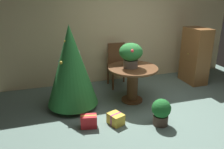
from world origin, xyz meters
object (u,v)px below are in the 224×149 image
Objects in this scene: gift_box_gold at (116,119)px; potted_plant at (161,111)px; round_dining_table at (133,78)px; wooden_cabinet at (195,56)px; flower_vase at (131,54)px; holiday_tree at (71,66)px; gift_box_red at (89,121)px; wooden_chair_far at (118,62)px.

gift_box_gold is 0.68× the size of potted_plant.
wooden_cabinet is at bearing 16.61° from round_dining_table.
flower_vase reaches higher than potted_plant.
holiday_tree is 5.52× the size of gift_box_red.
holiday_tree reaches higher than wooden_cabinet.
flower_vase is 1.05× the size of potted_plant.
round_dining_table is 0.62× the size of holiday_tree.
potted_plant reaches higher than gift_box_red.
potted_plant is (-1.77, -1.57, -0.43)m from wooden_cabinet.
gift_box_red is 1.23m from potted_plant.
wooden_cabinet is (2.97, 1.29, 0.57)m from gift_box_red.
gift_box_gold is at bearing -126.02° from flower_vase.
flower_vase is at bearing 99.33° from potted_plant.
flower_vase is 1.33m from gift_box_gold.
gift_box_red is 0.22× the size of wooden_cabinet.
flower_vase reaches higher than gift_box_red.
holiday_tree reaches higher than gift_box_red.
potted_plant is at bearing -13.27° from gift_box_red.
holiday_tree is at bearing 175.59° from flower_vase.
wooden_cabinet is at bearing 23.53° from gift_box_red.
wooden_cabinet reaches higher than potted_plant.
flower_vase is 1.28m from potted_plant.
wooden_chair_far is 3.20× the size of gift_box_gold.
round_dining_table is 0.95m from wooden_chair_far.
potted_plant is at bearing -18.51° from gift_box_gold.
round_dining_table is at bearing 34.04° from gift_box_red.
gift_box_red is (0.14, -0.82, -0.75)m from holiday_tree.
gift_box_gold is 0.47m from gift_box_red.
gift_box_gold is 0.23× the size of wooden_cabinet.
gift_box_gold is at bearing -128.63° from round_dining_table.
flower_vase is 0.30× the size of holiday_tree.
round_dining_table is 1.27m from holiday_tree.
wooden_chair_far is 1.93m from wooden_cabinet.
wooden_chair_far is 3.47× the size of gift_box_red.
wooden_chair_far is 0.75× the size of wooden_cabinet.
gift_box_red is 3.29m from wooden_cabinet.
round_dining_table is at bearing -5.59° from flower_vase.
holiday_tree reaches higher than gift_box_gold.
gift_box_red is (-1.08, -1.68, -0.47)m from wooden_chair_far.
holiday_tree is (-1.22, 0.09, 0.35)m from round_dining_table.
holiday_tree is 3.45× the size of potted_plant.
gift_box_red is at bearing 166.73° from potted_plant.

